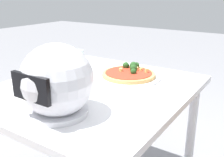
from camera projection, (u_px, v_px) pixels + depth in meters
dining_table at (94, 103)px, 1.31m from camera, size 0.87×0.99×0.71m
pizza_plate at (129, 77)px, 1.40m from camera, size 0.34×0.34×0.01m
pizza at (129, 73)px, 1.41m from camera, size 0.28×0.28×0.06m
motorcycle_helmet at (57, 82)px, 0.95m from camera, size 0.27×0.27×0.27m
drinking_glass at (78, 58)px, 1.60m from camera, size 0.07×0.07×0.10m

